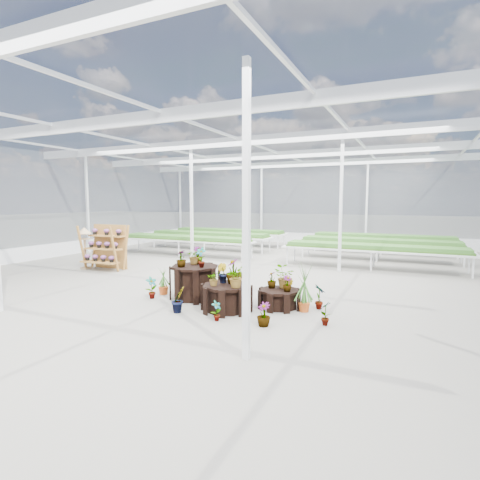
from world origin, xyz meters
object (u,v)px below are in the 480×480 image
at_px(plinth_mid, 227,298).
at_px(shelf_rack, 104,247).
at_px(bird_table, 85,248).
at_px(plinth_tall, 195,282).
at_px(plinth_low, 279,299).

distance_m(plinth_mid, shelf_rack, 6.76).
distance_m(plinth_mid, bird_table, 7.39).
distance_m(plinth_tall, shelf_rack, 5.42).
bearing_deg(bird_table, plinth_tall, -10.90).
relative_size(plinth_tall, plinth_low, 1.28).
xyz_separation_m(plinth_tall, bird_table, (-5.75, 1.86, 0.34)).
distance_m(plinth_tall, plinth_mid, 1.35).
height_order(plinth_tall, plinth_low, plinth_tall).
bearing_deg(bird_table, plinth_low, -5.47).
bearing_deg(plinth_mid, plinth_tall, 153.43).
relative_size(plinth_tall, bird_table, 0.81).
bearing_deg(plinth_mid, bird_table, 160.53).
bearing_deg(bird_table, shelf_rack, 19.65).
xyz_separation_m(plinth_mid, shelf_rack, (-6.21, 2.63, 0.50)).
bearing_deg(plinth_tall, bird_table, 162.10).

